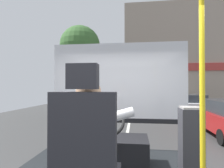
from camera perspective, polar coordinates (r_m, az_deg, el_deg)
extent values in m
cube|color=#3A3A3A|center=(10.75, 5.59, -10.70)|extent=(18.00, 44.00, 0.05)
cube|color=silver|center=(10.75, 5.59, -10.55)|extent=(0.12, 39.60, 0.00)
cube|color=#28282D|center=(1.37, -9.10, -16.36)|extent=(0.48, 0.10, 0.66)
cube|color=#28282D|center=(1.32, -9.05, 2.32)|extent=(0.22, 0.10, 0.18)
cylinder|color=#282833|center=(1.75, -2.64, -21.73)|extent=(0.14, 0.50, 0.14)
cylinder|color=#282833|center=(1.79, -8.73, -21.26)|extent=(0.14, 0.50, 0.14)
cylinder|color=silver|center=(1.53, -7.34, -16.49)|extent=(0.34, 0.34, 0.57)
cube|color=navy|center=(1.68, -5.79, -12.70)|extent=(0.06, 0.01, 0.35)
sphere|color=tan|center=(1.48, -7.31, -2.36)|extent=(0.20, 0.20, 0.20)
cylinder|color=silver|center=(1.72, -1.78, -10.84)|extent=(0.53, 0.20, 0.22)
cylinder|color=silver|center=(1.76, -8.65, -10.58)|extent=(0.53, 0.20, 0.22)
cube|color=black|center=(2.83, -0.69, -20.04)|extent=(1.10, 0.56, 0.40)
cylinder|color=black|center=(2.37, -2.08, -15.99)|extent=(0.07, 0.29, 0.42)
torus|color=black|center=(2.21, -2.58, -11.93)|extent=(0.50, 0.45, 0.29)
cylinder|color=black|center=(2.21, -2.58, -11.93)|extent=(0.14, 0.13, 0.10)
cylinder|color=yellow|center=(1.73, 26.21, -1.16)|extent=(0.04, 0.04, 2.24)
cube|color=#333338|center=(2.34, 23.31, -17.88)|extent=(0.23, 0.24, 0.89)
cube|color=#9E9993|center=(2.25, 23.25, -6.76)|extent=(0.21, 0.21, 0.02)
cube|color=silver|center=(3.42, 1.92, 1.13)|extent=(2.50, 0.01, 1.40)
cube|color=black|center=(3.48, 1.92, -11.14)|extent=(2.50, 0.08, 0.08)
cylinder|color=#4C3828|center=(11.53, -9.90, -1.01)|extent=(0.31, 0.31, 3.56)
sphere|color=#37622D|center=(11.81, -9.86, 11.63)|extent=(2.47, 2.47, 2.47)
cube|color=gray|center=(18.52, 19.09, 7.46)|extent=(9.34, 4.85, 8.95)
cube|color=#9E332D|center=(15.98, 20.93, 4.95)|extent=(8.97, 0.12, 0.60)
cylinder|color=black|center=(9.19, 24.39, -10.59)|extent=(0.14, 0.50, 0.50)
cylinder|color=black|center=(6.82, 30.93, -13.99)|extent=(0.14, 0.50, 0.50)
cube|color=silver|center=(13.24, 22.70, -6.27)|extent=(1.87, 3.86, 0.60)
cube|color=#282D33|center=(12.98, 22.95, -4.03)|extent=(1.54, 2.13, 0.46)
cylinder|color=black|center=(14.67, 24.83, -6.91)|extent=(0.14, 0.49, 0.49)
cylinder|color=black|center=(14.24, 17.93, -7.13)|extent=(0.14, 0.49, 0.49)
cylinder|color=black|center=(12.42, 28.19, -8.00)|extent=(0.14, 0.49, 0.49)
cylinder|color=black|center=(11.91, 20.08, -8.37)|extent=(0.14, 0.49, 0.49)
cube|color=silver|center=(19.27, 18.38, -4.58)|extent=(1.90, 4.29, 0.60)
cube|color=#282D33|center=(18.99, 18.52, -3.02)|extent=(1.55, 2.36, 0.46)
cylinder|color=black|center=(20.78, 20.12, -5.13)|extent=(0.14, 0.49, 0.49)
cylinder|color=black|center=(20.46, 15.18, -5.22)|extent=(0.14, 0.49, 0.49)
cylinder|color=black|center=(18.20, 21.99, -5.73)|extent=(0.14, 0.49, 0.49)
cylinder|color=black|center=(17.83, 16.36, -5.86)|extent=(0.14, 0.49, 0.49)
cube|color=#195633|center=(25.17, 16.46, -3.75)|extent=(1.99, 4.13, 0.58)
cube|color=#282D33|center=(24.90, 16.55, -2.60)|extent=(1.63, 2.27, 0.44)
cylinder|color=black|center=(26.61, 18.04, -4.21)|extent=(0.14, 0.48, 0.48)
cylinder|color=black|center=(26.32, 13.98, -4.26)|extent=(0.14, 0.48, 0.48)
cylinder|color=black|center=(24.10, 19.18, -4.56)|extent=(0.14, 0.48, 0.48)
cylinder|color=black|center=(23.78, 14.70, -4.63)|extent=(0.14, 0.48, 0.48)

